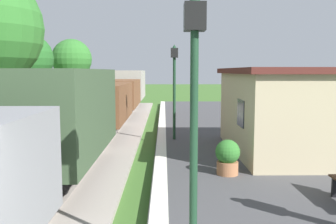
% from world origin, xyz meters
% --- Properties ---
extents(freight_train, '(2.50, 32.60, 2.72)m').
position_xyz_m(freight_train, '(-2.40, 14.14, 1.53)').
color(freight_train, gray).
rests_on(freight_train, rail_near).
extents(station_hut, '(3.50, 5.80, 2.78)m').
position_xyz_m(station_hut, '(4.40, 9.56, 1.65)').
color(station_hut, tan).
rests_on(station_hut, platform_slab).
extents(potted_planter, '(0.64, 0.64, 0.92)m').
position_xyz_m(potted_planter, '(2.15, 6.92, 0.72)').
color(potted_planter, '#9E6642').
rests_on(potted_planter, platform_slab).
extents(lamp_post_near, '(0.28, 0.28, 3.70)m').
position_xyz_m(lamp_post_near, '(0.90, 2.51, 2.80)').
color(lamp_post_near, '#193823').
rests_on(lamp_post_near, platform_slab).
extents(lamp_post_far, '(0.28, 0.28, 3.70)m').
position_xyz_m(lamp_post_far, '(0.90, 11.91, 2.80)').
color(lamp_post_far, '#193823').
rests_on(lamp_post_far, platform_slab).
extents(tree_field_left, '(2.99, 2.99, 5.17)m').
position_xyz_m(tree_field_left, '(-7.67, 19.91, 3.66)').
color(tree_field_left, '#4C3823').
rests_on(tree_field_left, ground).
extents(tree_field_distant, '(3.18, 3.18, 5.49)m').
position_xyz_m(tree_field_distant, '(-6.90, 27.30, 3.88)').
color(tree_field_distant, '#4C3823').
rests_on(tree_field_distant, ground).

